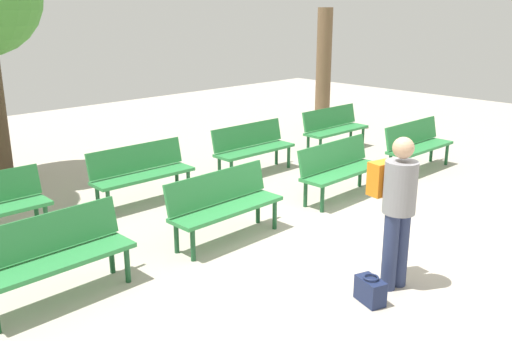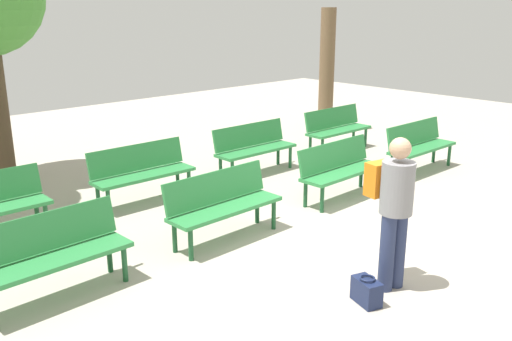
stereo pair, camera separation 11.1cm
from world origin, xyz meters
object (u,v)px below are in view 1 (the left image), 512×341
at_px(bench_r0_c0, 53,253).
at_px(bench_r0_c2, 339,166).
at_px(bench_r1_c1, 141,170).
at_px(bench_r1_c3, 334,126).
at_px(visitor_with_backpack, 396,204).
at_px(tree_1, 323,70).
at_px(bench_r1_c2, 252,145).
at_px(bench_r0_c3, 417,143).
at_px(bench_r0_c1, 224,202).
at_px(handbag, 370,290).

distance_m(bench_r0_c0, bench_r0_c2, 4.59).
distance_m(bench_r1_c1, bench_r1_c3, 4.64).
xyz_separation_m(bench_r1_c3, visitor_with_backpack, (-4.21, -4.10, 0.43)).
bearing_deg(tree_1, bench_r1_c1, -167.13).
distance_m(bench_r0_c2, bench_r1_c2, 1.92).
bearing_deg(bench_r0_c3, tree_1, 68.18).
height_order(bench_r0_c2, tree_1, tree_1).
distance_m(bench_r1_c2, visitor_with_backpack, 4.52).
bearing_deg(bench_r0_c1, bench_r1_c3, 21.53).
height_order(bench_r0_c0, bench_r1_c2, same).
height_order(bench_r1_c2, tree_1, tree_1).
height_order(bench_r1_c1, bench_r1_c3, same).
xyz_separation_m(bench_r0_c0, tree_1, (8.26, 3.26, 0.93)).
xyz_separation_m(bench_r0_c1, tree_1, (6.02, 3.32, 0.93)).
height_order(bench_r0_c2, bench_r1_c1, same).
height_order(bench_r0_c1, bench_r0_c3, same).
bearing_deg(handbag, bench_r1_c2, 60.73).
bearing_deg(visitor_with_backpack, handbag, 17.97).
bearing_deg(handbag, bench_r0_c1, 89.91).
bearing_deg(bench_r0_c0, visitor_with_backpack, -40.95).
height_order(bench_r1_c1, bench_r1_c2, same).
xyz_separation_m(bench_r1_c2, bench_r1_c3, (2.35, 0.00, 0.00)).
xyz_separation_m(bench_r0_c2, visitor_with_backpack, (-1.89, -2.18, 0.43)).
xyz_separation_m(bench_r0_c2, bench_r1_c3, (2.32, 1.92, 0.00)).
bearing_deg(tree_1, bench_r0_c1, -151.16).
bearing_deg(bench_r0_c1, bench_r1_c2, 38.61).
height_order(bench_r0_c0, visitor_with_backpack, visitor_with_backpack).
distance_m(bench_r1_c3, visitor_with_backpack, 5.90).
bearing_deg(bench_r1_c2, handbag, -118.22).
height_order(bench_r0_c0, bench_r1_c3, same).
distance_m(bench_r0_c2, bench_r1_c1, 3.05).
distance_m(bench_r0_c1, bench_r0_c2, 2.35).
xyz_separation_m(bench_r0_c0, bench_r1_c2, (4.56, 1.83, 0.00)).
bearing_deg(tree_1, handbag, -137.23).
bearing_deg(bench_r0_c3, handbag, -153.62).
bearing_deg(bench_r0_c1, bench_r0_c0, 177.92).
height_order(bench_r0_c1, bench_r1_c1, same).
xyz_separation_m(bench_r0_c2, bench_r1_c1, (-2.32, 1.98, 0.00)).
distance_m(bench_r1_c1, bench_r1_c2, 2.29).
height_order(bench_r1_c3, visitor_with_backpack, visitor_with_backpack).
relative_size(bench_r0_c1, bench_r0_c2, 1.00).
bearing_deg(bench_r0_c3, bench_r1_c2, 140.39).
xyz_separation_m(bench_r0_c0, handbag, (2.24, -2.32, -0.37)).
height_order(bench_r0_c1, bench_r0_c2, same).
height_order(bench_r0_c1, bench_r1_c2, same).
height_order(tree_1, handbag, tree_1).
bearing_deg(bench_r0_c1, bench_r0_c2, -1.26).
bearing_deg(bench_r0_c3, bench_r0_c1, -179.84).
bearing_deg(handbag, bench_r0_c0, 133.96).
bearing_deg(bench_r0_c1, tree_1, 28.27).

